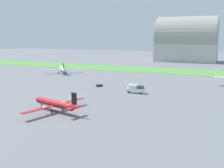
{
  "coord_description": "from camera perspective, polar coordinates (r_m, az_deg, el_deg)",
  "views": [
    {
      "loc": [
        46.95,
        -74.66,
        20.27
      ],
      "look_at": [
        7.82,
        13.46,
        3.0
      ],
      "focal_mm": 42.3,
      "sensor_mm": 36.0,
      "label": 1
    }
  ],
  "objects": [
    {
      "name": "airplane_foreground_turboprop",
      "position": [
        73.67,
        -12.09,
        -4.18
      ],
      "size": [
        17.91,
        20.78,
        6.32
      ],
      "rotation": [
        0.0,
        0.0,
        2.9
      ],
      "color": "red",
      "rests_on": "ground_plane"
    },
    {
      "name": "ground_plane",
      "position": [
        90.5,
        -8.02,
        -2.89
      ],
      "size": [
        600.0,
        600.0,
        0.0
      ],
      "primitive_type": "plane",
      "color": "slate"
    },
    {
      "name": "airplane_taxiing_turboprop",
      "position": [
        151.44,
        -10.69,
        3.22
      ],
      "size": [
        17.96,
        16.11,
        6.7
      ],
      "rotation": [
        0.0,
        0.0,
        2.27
      ],
      "color": "silver",
      "rests_on": "ground_plane"
    },
    {
      "name": "baggage_cart_near_gate",
      "position": [
        109.22,
        -2.78,
        -0.25
      ],
      "size": [
        2.89,
        2.94,
        0.9
      ],
      "rotation": [
        0.0,
        0.0,
        0.84
      ],
      "color": "#2D333D",
      "rests_on": "ground_plane"
    },
    {
      "name": "grass_taxiway_strip",
      "position": [
        165.95,
        7.34,
        3.07
      ],
      "size": [
        360.0,
        28.0,
        0.08
      ],
      "primitive_type": "cube",
      "color": "#549342",
      "rests_on": "ground_plane"
    },
    {
      "name": "hangar_distant",
      "position": [
        231.29,
        15.83,
        8.92
      ],
      "size": [
        48.68,
        31.98,
        36.86
      ],
      "color": "#BCB7B2",
      "rests_on": "ground_plane"
    },
    {
      "name": "fuel_truck_midfield",
      "position": [
        96.57,
        5.18,
        -1.04
      ],
      "size": [
        6.51,
        2.68,
        3.29
      ],
      "rotation": [
        0.0,
        0.0,
        0.01
      ],
      "color": "white",
      "rests_on": "ground_plane"
    }
  ]
}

